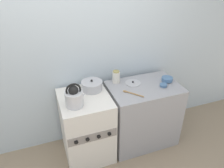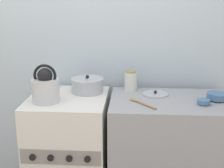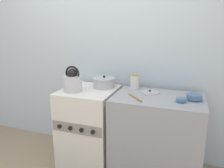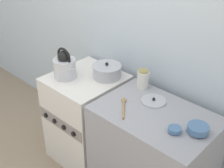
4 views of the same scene
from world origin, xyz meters
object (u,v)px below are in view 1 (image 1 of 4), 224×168
Objects in this scene: loose_pot_lid at (133,83)px; kettle at (74,97)px; enamel_bowl at (167,79)px; cooking_pot at (92,86)px; stove at (87,127)px; small_ceramic_bowl at (163,85)px; storage_jar at (116,77)px.

kettle is at bearing -164.61° from loose_pot_lid.
cooking_pot is at bearing 172.22° from enamel_bowl.
enamel_bowl is (1.10, 0.01, 0.47)m from stove.
cooking_pot reaches higher than stove.
small_ceramic_bowl reaches higher than stove.
small_ceramic_bowl is (0.85, -0.23, -0.04)m from cooking_pot.
enamel_bowl is at bearing 0.30° from stove.
kettle reaches higher than enamel_bowl.
stove is at bearing -133.64° from cooking_pot.
enamel_bowl is 0.45m from loose_pot_lid.
enamel_bowl reaches higher than small_ceramic_bowl.
storage_jar is (-0.63, 0.20, 0.05)m from enamel_bowl.
stove is 0.73m from storage_jar.
small_ceramic_bowl is at bearing -5.48° from stove.
stove is 4.47× the size of loose_pot_lid.
kettle is 1.72× the size of storage_jar.
storage_jar is at bearing 28.14° from kettle.
loose_pot_lid is (-0.32, 0.20, -0.01)m from small_ceramic_bowl.
stove is 1.20m from enamel_bowl.
kettle reaches higher than cooking_pot.
cooking_pot is 1.30× the size of loose_pot_lid.
enamel_bowl is (1.23, 0.12, -0.08)m from kettle.
cooking_pot is 0.53m from loose_pot_lid.
storage_jar is 0.23m from loose_pot_lid.
cooking_pot reaches higher than loose_pot_lid.
enamel_bowl is at bearing -7.78° from cooking_pot.
storage_jar reaches higher than loose_pot_lid.
stove is 3.16× the size of kettle.
kettle is 1.41× the size of loose_pot_lid.
cooking_pot is at bearing 164.77° from small_ceramic_bowl.
cooking_pot is at bearing -168.03° from storage_jar.
storage_jar is at bearing 11.97° from cooking_pot.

